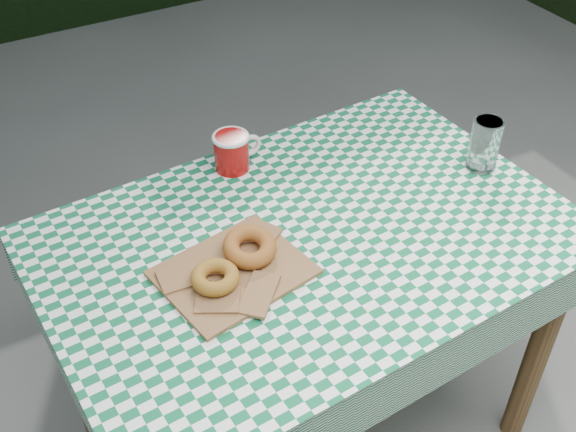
# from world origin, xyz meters

# --- Properties ---
(ground) EXTENTS (60.00, 60.00, 0.00)m
(ground) POSITION_xyz_m (0.00, 0.00, 0.00)
(ground) COLOR #51504B
(ground) RESTS_ON ground
(table) EXTENTS (1.18, 0.82, 0.75)m
(table) POSITION_xyz_m (0.12, -0.09, 0.38)
(table) COLOR #55341D
(table) RESTS_ON ground
(tablecloth) EXTENTS (1.20, 0.84, 0.01)m
(tablecloth) POSITION_xyz_m (0.12, -0.09, 0.75)
(tablecloth) COLOR #0E5D37
(tablecloth) RESTS_ON table
(paper_bag) EXTENTS (0.33, 0.28, 0.02)m
(paper_bag) POSITION_xyz_m (-0.08, -0.12, 0.76)
(paper_bag) COLOR brown
(paper_bag) RESTS_ON tablecloth
(bagel_front) EXTENTS (0.11, 0.11, 0.03)m
(bagel_front) POSITION_xyz_m (-0.13, -0.14, 0.79)
(bagel_front) COLOR #94611E
(bagel_front) RESTS_ON paper_bag
(bagel_back) EXTENTS (0.12, 0.12, 0.04)m
(bagel_back) POSITION_xyz_m (-0.03, -0.09, 0.79)
(bagel_back) COLOR brown
(bagel_back) RESTS_ON paper_bag
(coffee_mug) EXTENTS (0.18, 0.18, 0.10)m
(coffee_mug) POSITION_xyz_m (0.07, 0.22, 0.80)
(coffee_mug) COLOR #A00B0A
(coffee_mug) RESTS_ON tablecloth
(drinking_glass) EXTENTS (0.09, 0.09, 0.13)m
(drinking_glass) POSITION_xyz_m (0.61, -0.08, 0.82)
(drinking_glass) COLOR silver
(drinking_glass) RESTS_ON tablecloth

